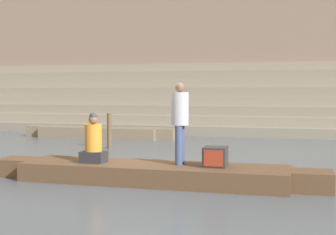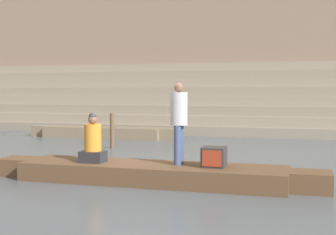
{
  "view_description": "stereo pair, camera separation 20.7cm",
  "coord_description": "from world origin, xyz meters",
  "px_view_note": "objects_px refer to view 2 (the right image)",
  "views": [
    {
      "loc": [
        3.28,
        -9.97,
        1.92
      ],
      "look_at": [
        0.42,
        0.41,
        1.28
      ],
      "focal_mm": 50.0,
      "sensor_mm": 36.0,
      "label": 1
    },
    {
      "loc": [
        3.48,
        -9.91,
        1.92
      ],
      "look_at": [
        0.42,
        0.41,
        1.28
      ],
      "focal_mm": 50.0,
      "sensor_mm": 36.0,
      "label": 2
    }
  ],
  "objects_px": {
    "person_standing": "(179,118)",
    "mooring_post": "(112,131)",
    "tv_set": "(214,157)",
    "moored_boat_shore": "(103,132)",
    "person_rowing": "(93,143)",
    "rowboat_main": "(152,173)"
  },
  "relations": [
    {
      "from": "person_standing",
      "to": "mooring_post",
      "type": "distance_m",
      "value": 6.13
    },
    {
      "from": "person_rowing",
      "to": "moored_boat_shore",
      "type": "xyz_separation_m",
      "value": [
        -3.48,
        8.2,
        -0.57
      ]
    },
    {
      "from": "rowboat_main",
      "to": "moored_boat_shore",
      "type": "xyz_separation_m",
      "value": [
        -4.76,
        8.09,
        0.02
      ]
    },
    {
      "from": "person_rowing",
      "to": "rowboat_main",
      "type": "bearing_deg",
      "value": 0.92
    },
    {
      "from": "tv_set",
      "to": "mooring_post",
      "type": "distance_m",
      "value": 6.64
    },
    {
      "from": "moored_boat_shore",
      "to": "person_rowing",
      "type": "bearing_deg",
      "value": -70.34
    },
    {
      "from": "moored_boat_shore",
      "to": "mooring_post",
      "type": "height_order",
      "value": "mooring_post"
    },
    {
      "from": "person_rowing",
      "to": "tv_set",
      "type": "relative_size",
      "value": 2.18
    },
    {
      "from": "person_standing",
      "to": "mooring_post",
      "type": "height_order",
      "value": "person_standing"
    },
    {
      "from": "person_standing",
      "to": "moored_boat_shore",
      "type": "xyz_separation_m",
      "value": [
        -5.31,
        7.95,
        -1.12
      ]
    },
    {
      "from": "person_standing",
      "to": "tv_set",
      "type": "xyz_separation_m",
      "value": [
        0.76,
        -0.11,
        -0.77
      ]
    },
    {
      "from": "tv_set",
      "to": "moored_boat_shore",
      "type": "xyz_separation_m",
      "value": [
        -6.07,
        8.06,
        -0.35
      ]
    },
    {
      "from": "tv_set",
      "to": "person_standing",
      "type": "bearing_deg",
      "value": 175.08
    },
    {
      "from": "person_rowing",
      "to": "mooring_post",
      "type": "bearing_deg",
      "value": 105.02
    },
    {
      "from": "person_standing",
      "to": "tv_set",
      "type": "distance_m",
      "value": 1.08
    },
    {
      "from": "person_rowing",
      "to": "tv_set",
      "type": "distance_m",
      "value": 2.6
    },
    {
      "from": "person_rowing",
      "to": "moored_boat_shore",
      "type": "bearing_deg",
      "value": 109.03
    },
    {
      "from": "tv_set",
      "to": "moored_boat_shore",
      "type": "distance_m",
      "value": 10.1
    },
    {
      "from": "tv_set",
      "to": "moored_boat_shore",
      "type": "height_order",
      "value": "tv_set"
    },
    {
      "from": "person_standing",
      "to": "person_rowing",
      "type": "height_order",
      "value": "person_standing"
    },
    {
      "from": "rowboat_main",
      "to": "mooring_post",
      "type": "height_order",
      "value": "mooring_post"
    },
    {
      "from": "tv_set",
      "to": "moored_boat_shore",
      "type": "relative_size",
      "value": 0.08
    }
  ]
}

